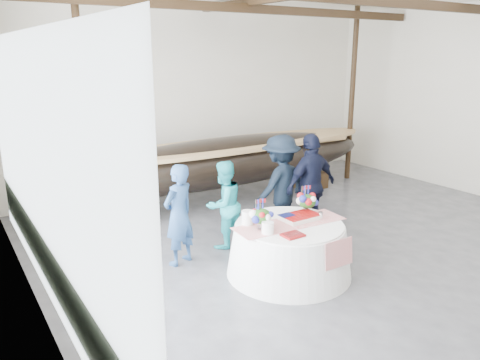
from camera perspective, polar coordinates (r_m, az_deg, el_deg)
floor at (r=8.15m, az=17.20°, el=-9.87°), size 10.00×12.00×0.01m
wall_back at (r=12.13m, az=-4.34°, el=9.99°), size 10.00×0.02×4.50m
wall_left at (r=4.79m, az=-22.23°, el=0.57°), size 0.02×12.00×4.50m
pavilion_structure at (r=7.92m, az=15.23°, el=19.38°), size 9.80×11.76×4.50m
open_bay at (r=5.86m, az=-23.28°, el=-1.28°), size 0.03×7.00×3.20m
longboat_display at (r=10.66m, az=-1.63°, el=2.29°), size 8.07×1.61×1.51m
banquet_table at (r=7.40m, az=6.00°, el=-8.32°), size 1.95×1.95×0.83m
tabletop_items at (r=7.26m, az=5.50°, el=-3.98°), size 1.83×0.95×0.40m
guest_woman_blue at (r=7.62m, az=-7.47°, el=-4.23°), size 0.72×0.60×1.68m
guest_woman_teal at (r=8.24m, az=-2.00°, el=-3.01°), size 0.88×0.76×1.57m
guest_man_left at (r=8.76m, az=4.97°, el=-0.70°), size 1.34×0.90×1.93m
guest_man_right at (r=8.76m, az=8.64°, el=-0.70°), size 1.18×0.55×1.96m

